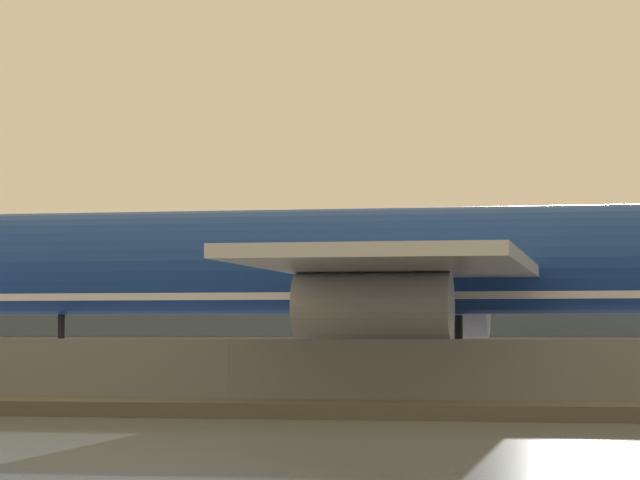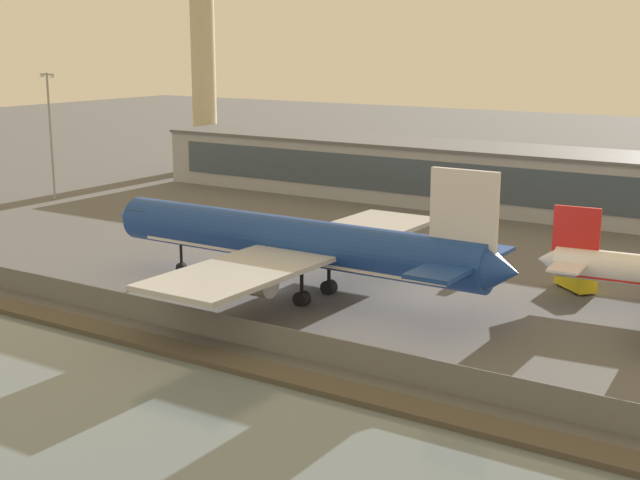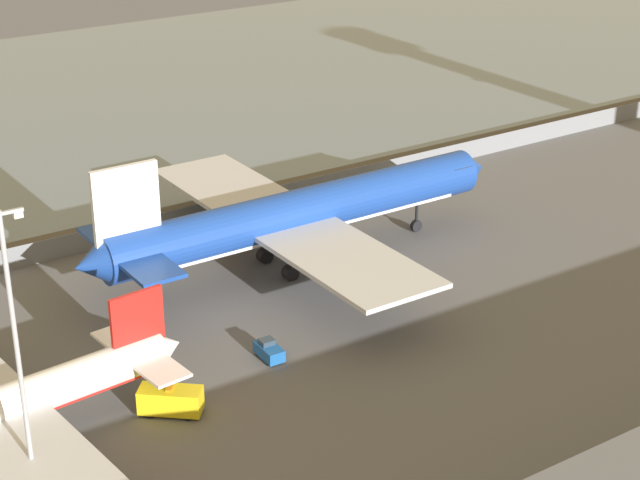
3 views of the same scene
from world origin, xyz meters
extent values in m
plane|color=#565659|center=(0.00, 0.00, 0.00)|extent=(500.00, 500.00, 0.00)
cube|color=#474238|center=(0.00, -20.50, 0.25)|extent=(320.00, 3.00, 0.50)
cube|color=slate|center=(0.00, -16.00, 1.26)|extent=(280.00, 0.08, 2.52)
cylinder|color=slate|center=(0.00, -16.00, 1.26)|extent=(0.10, 0.10, 2.52)
cylinder|color=#193D93|center=(3.29, -0.37, 6.00)|extent=(44.63, 5.03, 4.90)
cube|color=silver|center=(3.29, -0.37, 4.66)|extent=(37.94, 4.03, 0.88)
cube|color=#B7BABF|center=(5.56, -11.07, 5.39)|extent=(9.88, 21.45, 0.49)
cube|color=#B7BABF|center=(5.49, 10.35, 5.39)|extent=(9.88, 21.45, 0.49)
cylinder|color=#B7BABF|center=(4.21, -9.36, 3.80)|extent=(6.25, 2.71, 2.70)
cylinder|color=#B7BABF|center=(4.16, 8.63, 3.80)|extent=(6.25, 2.71, 2.70)
cylinder|color=black|center=(-12.32, -0.41, 2.12)|extent=(0.34, 0.34, 2.87)
cylinder|color=black|center=(-12.32, -0.41, 0.69)|extent=(1.37, 0.54, 1.37)
cylinder|color=black|center=(6.42, -2.93, 2.12)|extent=(0.39, 0.39, 2.87)
cylinder|color=black|center=(6.42, -2.93, 0.69)|extent=(1.58, 1.11, 1.58)
cylinder|color=black|center=(6.41, 2.21, 2.12)|extent=(0.39, 0.39, 2.87)
cylinder|color=black|center=(6.41, 2.21, 0.69)|extent=(1.58, 1.11, 1.58)
cube|color=#9EA3AD|center=(-7.50, 58.31, 4.73)|extent=(106.23, 15.20, 9.45)
cube|color=#3D4C5B|center=(-7.50, 50.63, 5.20)|extent=(97.73, 0.16, 5.67)
cube|color=#5B5E63|center=(-7.50, 58.31, 9.70)|extent=(106.83, 15.80, 0.50)
camera|label=1|loc=(13.84, -68.98, 2.79)|focal=85.00mm
camera|label=2|loc=(56.44, -75.19, 26.74)|focal=50.00mm
camera|label=3|loc=(59.21, 87.42, 48.87)|focal=60.00mm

